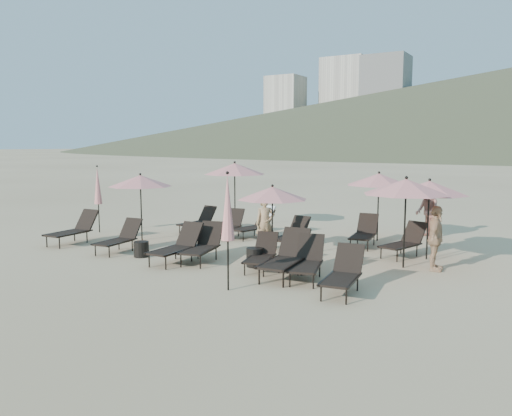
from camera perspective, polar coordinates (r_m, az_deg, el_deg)
The scene contains 29 objects.
ground at distance 12.31m, azimuth -3.85°, elevation -7.18°, with size 800.00×800.00×0.00m, color #D6BA8C.
hotel_skyline at distance 299.15m, azimuth 11.56°, elevation 11.05°, with size 109.00×82.00×55.00m.
lounger_0 at distance 16.58m, azimuth -20.10°, elevation -2.23°, with size 0.77×1.77×1.00m.
lounger_1 at distance 14.87m, azimuth -15.30°, elevation -3.26°, with size 0.75×1.62×0.90m.
lounger_2 at distance 13.26m, azimuth -6.08°, elevation -4.15°, with size 1.02×1.79×0.97m.
lounger_3 at distance 12.35m, azimuth 0.66°, elevation -5.22°, with size 0.92×1.57×0.85m.
lounger_4 at distance 11.65m, azimuth 3.42°, elevation -5.51°, with size 0.88×1.89×1.05m.
lounger_5 at distance 10.56m, azimuth 9.94°, elevation -7.27°, with size 0.81×1.67×0.92m.
lounger_6 at distance 17.77m, azimuth -6.58°, elevation -1.42°, with size 0.71×1.57×0.88m.
lounger_7 at distance 16.67m, azimuth -3.13°, elevation -1.92°, with size 0.84×1.63×0.90m.
lounger_8 at distance 16.59m, azimuth 0.05°, elevation -1.71°, with size 0.98×1.73×1.02m.
lounger_9 at distance 15.00m, azimuth 4.00°, elevation -2.95°, with size 0.74×1.60×0.89m.
lounger_10 at distance 15.51m, azimuth 12.28°, elevation -2.70°, with size 0.82×1.68×0.93m.
lounger_11 at distance 14.37m, azimuth 16.60°, elevation -3.65°, with size 1.04×1.69×0.91m.
lounger_12 at distance 13.24m, azimuth -9.00°, elevation -4.20°, with size 0.70×1.72×0.98m.
lounger_13 at distance 11.52m, azimuth 5.87°, elevation -5.95°, with size 1.05×1.74×0.94m.
umbrella_open_0 at distance 16.38m, azimuth -13.08°, elevation 3.03°, with size 2.02×2.02×2.17m.
umbrella_open_1 at distance 13.13m, azimuth 1.88°, elevation 1.70°, with size 1.89×1.89×2.03m.
umbrella_open_2 at distance 12.81m, azimuth 16.78°, elevation 2.34°, with size 2.14×2.14×2.30m.
umbrella_open_3 at distance 18.44m, azimuth -2.45°, elevation 4.49°, with size 2.30×2.30×2.48m.
umbrella_open_4 at distance 16.30m, azimuth 13.87°, elevation 3.19°, with size 2.08×2.08×2.24m.
umbrella_open_5 at distance 13.98m, azimuth 19.20°, elevation 2.19°, with size 2.03×2.03×2.18m.
umbrella_closed_0 at distance 10.36m, azimuth -3.26°, elevation -0.01°, with size 0.29×0.29×2.52m.
umbrella_closed_1 at distance 18.26m, azimuth -17.64°, elevation 2.42°, with size 0.28×0.28×2.36m.
side_table_0 at distance 14.11m, azimuth -12.97°, elevation -4.61°, with size 0.41×0.41×0.43m, color black.
side_table_1 at distance 12.64m, azimuth -0.17°, elevation -5.66°, with size 0.42×0.42×0.48m, color black.
beachgoer_a at distance 14.56m, azimuth 1.05°, elevation -1.78°, with size 0.57×0.37×1.56m, color #A38158.
beachgoer_b at distance 17.46m, azimuth 18.96°, elevation -0.38°, with size 0.85×0.66×1.75m, color #A56455.
beachgoer_c at distance 12.90m, azimuth 19.83°, elevation -3.29°, with size 0.94×0.39×1.60m, color tan.
Camera 1 is at (6.84, -9.77, 3.04)m, focal length 35.00 mm.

